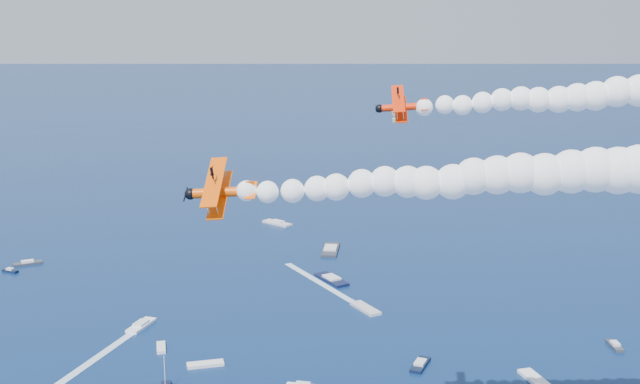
{
  "coord_description": "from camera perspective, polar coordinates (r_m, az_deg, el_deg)",
  "views": [
    {
      "loc": [
        -3.65,
        -75.6,
        76.5
      ],
      "look_at": [
        -2.74,
        29.69,
        52.14
      ],
      "focal_mm": 47.22,
      "sensor_mm": 36.0,
      "label": 1
    }
  ],
  "objects": [
    {
      "name": "biplane_trail",
      "position": [
        97.98,
        -6.68,
        -0.02
      ],
      "size": [
        9.37,
        11.62,
        9.7
      ],
      "primitive_type": null,
      "rotation": [
        -0.43,
        0.07,
        3.06
      ],
      "color": "#FF5405"
    },
    {
      "name": "biplane_lead",
      "position": [
        117.26,
        5.61,
        5.74
      ],
      "size": [
        8.02,
        9.8,
        7.85
      ],
      "primitive_type": null,
      "rotation": [
        -0.35,
        0.07,
        3.07
      ],
      "color": "#FF2C05"
    },
    {
      "name": "spectator_boats",
      "position": [
        207.63,
        2.34,
        -8.5
      ],
      "size": [
        213.01,
        193.83,
        0.7
      ],
      "color": "black",
      "rests_on": "ground"
    },
    {
      "name": "smoke_trail_lead",
      "position": [
        122.12,
        20.72,
        6.4
      ],
      "size": [
        64.03,
        15.45,
        11.21
      ],
      "primitive_type": null,
      "rotation": [
        0.0,
        0.0,
        3.07
      ],
      "color": "white"
    },
    {
      "name": "smoke_trail_trail",
      "position": [
        96.6,
        12.02,
        1.06
      ],
      "size": [
        64.08,
        16.38,
        11.21
      ],
      "primitive_type": null,
      "rotation": [
        0.0,
        0.0,
        3.06
      ],
      "color": "white"
    },
    {
      "name": "boat_wakes",
      "position": [
        190.76,
        -8.11,
        -10.75
      ],
      "size": [
        67.71,
        123.58,
        0.04
      ],
      "color": "white",
      "rests_on": "ground"
    }
  ]
}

